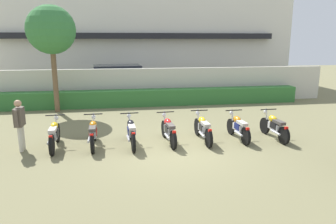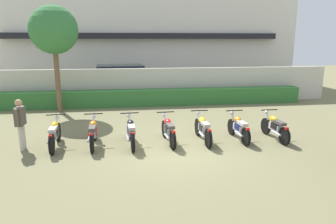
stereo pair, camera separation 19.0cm
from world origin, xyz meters
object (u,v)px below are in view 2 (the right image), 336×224
Objects in this scene: parked_car at (123,81)px; tree_near_inspector at (54,31)px; motorcycle_in_row_1 at (93,132)px; motorcycle_in_row_4 at (203,128)px; inspector_person at (20,121)px; motorcycle_in_row_5 at (239,127)px; motorcycle_in_row_6 at (275,127)px; motorcycle_in_row_0 at (55,134)px; motorcycle_in_row_2 at (131,131)px; motorcycle_in_row_3 at (168,130)px.

parked_car is 5.44m from tree_near_inspector.
motorcycle_in_row_1 is 3.58m from motorcycle_in_row_4.
inspector_person is (-0.08, -5.39, -2.81)m from tree_near_inspector.
parked_car reaches higher than motorcycle_in_row_1.
motorcycle_in_row_4 is (3.58, -0.01, -0.00)m from motorcycle_in_row_1.
motorcycle_in_row_6 is (1.25, -0.10, 0.00)m from motorcycle_in_row_5.
tree_near_inspector is 2.52× the size of motorcycle_in_row_0.
motorcycle_in_row_5 is (1.23, -0.02, -0.01)m from motorcycle_in_row_4.
motorcycle_in_row_2 is at bearing 90.79° from motorcycle_in_row_4.
parked_car is at bearing 4.92° from motorcycle_in_row_3.
tree_near_inspector is at bearing 53.06° from motorcycle_in_row_6.
inspector_person is (-2.14, -0.05, 0.47)m from motorcycle_in_row_1.
motorcycle_in_row_2 is at bearing 89.00° from motorcycle_in_row_3.
tree_near_inspector reaches higher than motorcycle_in_row_4.
parked_car reaches higher than inspector_person.
inspector_person is (-4.56, -0.04, 0.48)m from motorcycle_in_row_3.
motorcycle_in_row_6 is 8.22m from inspector_person.
parked_car reaches higher than motorcycle_in_row_4.
motorcycle_in_row_0 is 6.00m from motorcycle_in_row_5.
motorcycle_in_row_3 is 1.16m from motorcycle_in_row_4.
inspector_person reaches higher than motorcycle_in_row_0.
parked_car reaches higher than motorcycle_in_row_3.
inspector_person is (-0.95, -0.06, 0.47)m from motorcycle_in_row_0.
tree_near_inspector is at bearing 49.25° from motorcycle_in_row_5.
parked_car is 9.77m from motorcycle_in_row_5.
inspector_person is at bearing 86.16° from motorcycle_in_row_2.
tree_near_inspector is at bearing 89.18° from inspector_person.
inspector_person is at bearing 90.11° from motorcycle_in_row_1.
parked_car reaches higher than motorcycle_in_row_6.
inspector_person reaches higher than motorcycle_in_row_3.
parked_car is 8.98m from motorcycle_in_row_1.
motorcycle_in_row_0 is 1.22× the size of inspector_person.
parked_car is 0.95× the size of tree_near_inspector.
tree_near_inspector reaches higher than motorcycle_in_row_2.
motorcycle_in_row_2 is 3.36m from inspector_person.
inspector_person is (-6.95, -0.02, 0.49)m from motorcycle_in_row_5.
motorcycle_in_row_4 is (2.64, -8.93, -0.49)m from parked_car.
motorcycle_in_row_5 is at bearing -38.01° from tree_near_inspector.
motorcycle_in_row_6 is (4.87, -0.05, -0.01)m from motorcycle_in_row_2.
motorcycle_in_row_2 is at bearing -0.59° from inspector_person.
motorcycle_in_row_5 is 0.98× the size of motorcycle_in_row_6.
motorcycle_in_row_5 is (2.40, -0.02, -0.00)m from motorcycle_in_row_3.
parked_car is 2.47× the size of motorcycle_in_row_3.
motorcycle_in_row_3 is at bearing -93.49° from motorcycle_in_row_0.
parked_car is 2.60× the size of motorcycle_in_row_5.
tree_near_inspector is (-3.00, -3.58, 2.80)m from parked_car.
tree_near_inspector is 2.67× the size of motorcycle_in_row_6.
motorcycle_in_row_0 is at bearing 88.75° from motorcycle_in_row_4.
inspector_person is (-3.33, 0.03, 0.47)m from motorcycle_in_row_2.
motorcycle_in_row_3 is at bearing 0.51° from inspector_person.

